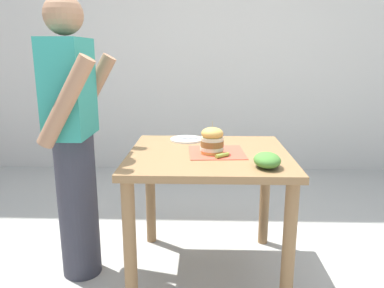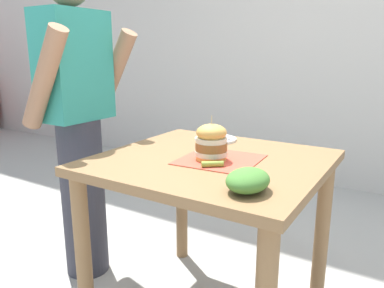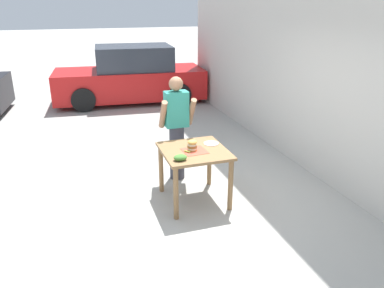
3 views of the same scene
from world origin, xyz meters
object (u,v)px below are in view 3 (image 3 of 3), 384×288
Objects in this scene: pickle_spear at (187,152)px; sandwich at (192,145)px; side_plate_with_forks at (211,143)px; parked_car_near_curb at (294,66)px; diner_across_table at (177,127)px; side_salad at (180,158)px; parked_car_mid_block at (131,77)px; patio_table at (194,159)px.

sandwich is at bearing 31.78° from pickle_spear.
pickle_spear is 0.49m from side_plate_with_forks.
parked_car_near_curb is (5.32, 6.19, -0.08)m from side_plate_with_forks.
parked_car_near_curb is at bearing 48.29° from sandwich.
sandwich is at bearing -131.71° from parked_car_near_curb.
parked_car_near_curb reaches higher than sandwich.
diner_across_table reaches higher than side_plate_with_forks.
parked_car_near_curb is at bearing 49.34° from side_plate_with_forks.
parked_car_near_curb reaches higher than side_salad.
pickle_spear is 8.61m from parked_car_near_curb.
diner_across_table reaches higher than sandwich.
parked_car_mid_block reaches higher than sandwich.
diner_across_table reaches higher than side_salad.
patio_table is at bearing 27.44° from sandwich.
pickle_spear is 6.25m from parked_car_mid_block.
sandwich is 0.12m from pickle_spear.
patio_table is at bearing 30.54° from pickle_spear.
diner_across_table is (0.10, 0.88, 0.07)m from pickle_spear.
pickle_spear is at bearing -131.91° from parked_car_near_curb.
diner_across_table reaches higher than patio_table.
side_plate_with_forks is at bearing 25.16° from patio_table.
patio_table is 5.29× the size of side_salad.
diner_across_table is at bearing 89.37° from sandwich.
side_salad is (-0.29, -0.30, 0.18)m from patio_table.
parked_car_mid_block is at bearing 88.40° from diner_across_table.
parked_car_mid_block reaches higher than patio_table.
pickle_spear reaches higher than side_plate_with_forks.
side_salad is 0.04× the size of parked_car_near_curb.
parked_car_near_curb is at bearing 1.77° from parked_car_mid_block.
parked_car_near_curb is 5.51m from parked_car_mid_block.
sandwich is at bearing -91.47° from parked_car_mid_block.
diner_across_table is 0.39× the size of parked_car_near_curb.
diner_across_table is at bearing -135.62° from parked_car_near_curb.
diner_across_table reaches higher than parked_car_near_curb.
parked_car_mid_block is (0.41, 6.46, -0.12)m from side_salad.
parked_car_near_curb reaches higher than pickle_spear.
parked_car_near_curb reaches higher than side_plate_with_forks.
parked_car_near_curb is at bearing 48.39° from patio_table.
pickle_spear is 0.05× the size of diner_across_table.
patio_table is 0.22× the size of parked_car_near_curb.
parked_car_near_curb is 1.00× the size of parked_car_mid_block.
patio_table is 0.22× the size of parked_car_mid_block.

